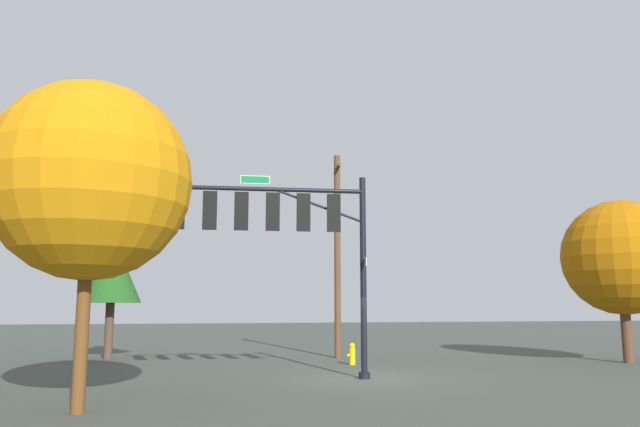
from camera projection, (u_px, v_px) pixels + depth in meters
The scene contains 7 objects.
ground_plane at pixel (364, 379), 18.96m from camera, with size 120.00×120.00×0.00m, color #3F4640.
signal_pole_assembly at pixel (277, 223), 19.33m from camera, with size 6.51×1.23×6.39m.
utility_pole at pixel (337, 251), 27.07m from camera, with size 0.36×1.80×9.00m.
fire_hydrant at pixel (352, 354), 23.41m from camera, with size 0.33×0.24×0.83m.
tree_near at pixel (91, 181), 13.60m from camera, with size 4.47×4.47×7.26m.
tree_mid at pixel (621, 257), 24.74m from camera, with size 4.66×4.66×6.53m.
tree_far at pixel (112, 270), 26.39m from camera, with size 2.57×2.57×5.23m.
Camera 1 is at (5.48, 18.78, 2.27)m, focal length 34.20 mm.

